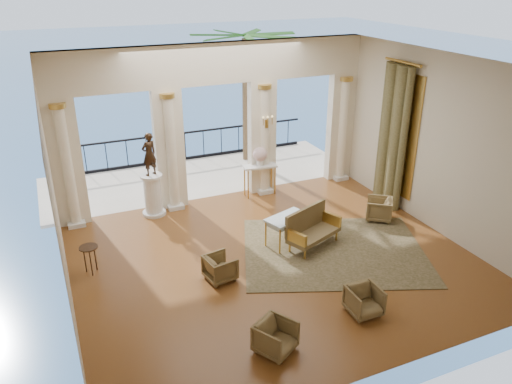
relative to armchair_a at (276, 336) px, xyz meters
name	(u,v)px	position (x,y,z in m)	size (l,w,h in m)	color
floor	(274,259)	(1.30, 2.80, -0.33)	(9.00, 9.00, 0.00)	#472512
room_walls	(301,160)	(1.30, 1.68, 2.55)	(9.00, 9.00, 9.00)	beige
arcade	(217,113)	(1.30, 6.62, 2.26)	(9.00, 0.56, 4.50)	#F0DFC3
terrace	(200,176)	(1.30, 8.60, -0.38)	(10.00, 3.60, 0.10)	beige
balustrade	(185,149)	(1.30, 10.20, 0.08)	(9.00, 0.06, 1.03)	black
palm_tree	(245,42)	(3.30, 9.40, 3.77)	(2.00, 2.00, 4.50)	#4C3823
sea	(75,74)	(1.30, 62.80, -6.33)	(160.00, 160.00, 0.00)	#29587D
curtain	(392,137)	(5.58, 4.30, 1.69)	(0.33, 1.40, 4.09)	brown
window_frame	(398,134)	(5.77, 4.30, 1.77)	(0.04, 1.60, 3.40)	gold
wall_sconce	(267,123)	(2.70, 6.31, 1.90)	(0.30, 0.11, 0.33)	gold
rug	(334,251)	(2.80, 2.57, -0.32)	(4.31, 3.35, 0.02)	#36391B
armchair_a	(276,336)	(0.00, 0.00, 0.00)	(0.63, 0.59, 0.65)	#4B3720
armchair_b	(364,300)	(2.06, 0.27, -0.01)	(0.62, 0.58, 0.64)	#4B3720
armchair_c	(379,208)	(4.80, 3.55, 0.01)	(0.66, 0.61, 0.68)	#4B3720
armchair_d	(220,267)	(-0.13, 2.54, -0.01)	(0.61, 0.57, 0.63)	#4B3720
settee	(311,228)	(2.41, 3.06, 0.15)	(1.58, 1.12, 0.96)	#4B3720
game_table	(287,220)	(1.91, 3.36, 0.34)	(1.21, 0.90, 0.74)	#9DBAC8
pedestal	(153,195)	(-0.74, 6.30, 0.24)	(0.64, 0.64, 1.18)	silver
statue	(149,154)	(-0.74, 6.30, 1.45)	(0.43, 0.28, 1.18)	#2F2015
console_table	(260,170)	(2.51, 6.35, 0.45)	(1.03, 0.51, 0.94)	silver
urn	(260,155)	(2.51, 6.35, 0.94)	(0.42, 0.42, 0.56)	white
side_table	(89,250)	(-2.70, 3.93, 0.24)	(0.41, 0.41, 0.66)	black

